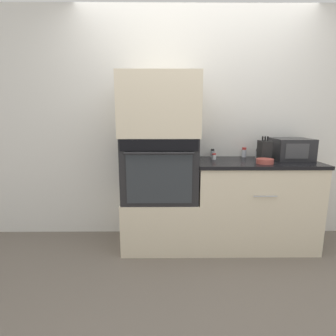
{
  "coord_description": "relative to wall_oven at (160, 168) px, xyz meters",
  "views": [
    {
      "loc": [
        -0.32,
        -2.33,
        1.36
      ],
      "look_at": [
        -0.3,
        0.21,
        0.86
      ],
      "focal_mm": 28.0,
      "sensor_mm": 36.0,
      "label": 1
    }
  ],
  "objects": [
    {
      "name": "ground_plane",
      "position": [
        0.38,
        -0.3,
        -0.84
      ],
      "size": [
        12.0,
        12.0,
        0.0
      ],
      "primitive_type": "plane",
      "color": "#6B6056"
    },
    {
      "name": "wall_back",
      "position": [
        0.38,
        0.33,
        0.41
      ],
      "size": [
        8.0,
        0.05,
        2.5
      ],
      "color": "silver",
      "rests_on": "ground_plane"
    },
    {
      "name": "oven_cabinet_base",
      "position": [
        -0.0,
        0.0,
        -0.58
      ],
      "size": [
        0.76,
        0.6,
        0.52
      ],
      "color": "beige",
      "rests_on": "ground_plane"
    },
    {
      "name": "wall_oven",
      "position": [
        0.0,
        0.0,
        0.0
      ],
      "size": [
        0.74,
        0.64,
        0.64
      ],
      "color": "black",
      "rests_on": "oven_cabinet_base"
    },
    {
      "name": "oven_cabinet_upper",
      "position": [
        -0.0,
        0.0,
        0.62
      ],
      "size": [
        0.76,
        0.6,
        0.6
      ],
      "color": "beige",
      "rests_on": "wall_oven"
    },
    {
      "name": "counter_unit",
      "position": [
        0.98,
        0.0,
        -0.39
      ],
      "size": [
        1.23,
        0.63,
        0.91
      ],
      "color": "beige",
      "rests_on": "ground_plane"
    },
    {
      "name": "microwave",
      "position": [
        1.38,
        0.09,
        0.18
      ],
      "size": [
        0.37,
        0.35,
        0.22
      ],
      "color": "#232326",
      "rests_on": "counter_unit"
    },
    {
      "name": "knife_block",
      "position": [
        1.08,
        0.04,
        0.17
      ],
      "size": [
        0.1,
        0.16,
        0.25
      ],
      "color": "black",
      "rests_on": "counter_unit"
    },
    {
      "name": "bowl",
      "position": [
        1.02,
        -0.15,
        0.09
      ],
      "size": [
        0.16,
        0.16,
        0.05
      ],
      "color": "#B24C42",
      "rests_on": "counter_unit"
    },
    {
      "name": "condiment_jar_near",
      "position": [
        0.93,
        0.26,
        0.12
      ],
      "size": [
        0.05,
        0.05,
        0.11
      ],
      "color": "silver",
      "rests_on": "counter_unit"
    },
    {
      "name": "condiment_jar_mid",
      "position": [
        1.05,
        0.17,
        0.12
      ],
      "size": [
        0.04,
        0.04,
        0.1
      ],
      "color": "silver",
      "rests_on": "counter_unit"
    },
    {
      "name": "condiment_jar_far",
      "position": [
        0.58,
        0.25,
        0.12
      ],
      "size": [
        0.04,
        0.04,
        0.09
      ],
      "color": "silver",
      "rests_on": "counter_unit"
    },
    {
      "name": "condiment_jar_back",
      "position": [
        0.57,
        0.09,
        0.1
      ],
      "size": [
        0.05,
        0.05,
        0.07
      ],
      "color": "silver",
      "rests_on": "counter_unit"
    }
  ]
}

